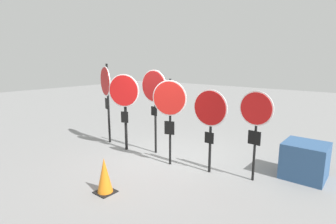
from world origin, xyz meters
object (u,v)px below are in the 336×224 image
object	(u,v)px
stop_sign_2	(154,92)
stop_sign_3	(169,104)
stop_sign_4	(210,114)
stop_sign_0	(106,87)
stop_sign_1	(124,98)
stop_sign_5	(256,116)
storage_crate	(305,160)
traffic_cone_0	(105,176)

from	to	relation	value
stop_sign_2	stop_sign_3	size ratio (longest dim) A/B	1.09
stop_sign_3	stop_sign_4	size ratio (longest dim) A/B	1.10
stop_sign_2	stop_sign_3	distance (m)	0.98
stop_sign_0	stop_sign_1	world-z (taller)	stop_sign_0
stop_sign_1	stop_sign_3	world-z (taller)	stop_sign_1
stop_sign_5	storage_crate	size ratio (longest dim) A/B	2.23
stop_sign_3	stop_sign_5	xyz separation A→B (m)	(1.96, 0.44, -0.10)
stop_sign_2	stop_sign_4	bearing A→B (deg)	-5.76
stop_sign_3	traffic_cone_0	size ratio (longest dim) A/B	3.00
stop_sign_1	storage_crate	xyz separation A→B (m)	(4.51, 1.28, -1.15)
stop_sign_1	storage_crate	world-z (taller)	stop_sign_1
traffic_cone_0	storage_crate	xyz separation A→B (m)	(2.91, 3.26, 0.05)
stop_sign_1	stop_sign_5	distance (m)	3.69
stop_sign_0	stop_sign_4	xyz separation A→B (m)	(3.68, 0.01, -0.36)
stop_sign_1	stop_sign_5	size ratio (longest dim) A/B	1.12
stop_sign_3	stop_sign_4	world-z (taller)	stop_sign_3
stop_sign_4	storage_crate	xyz separation A→B (m)	(1.79, 1.14, -1.01)
stop_sign_4	storage_crate	bearing A→B (deg)	30.62
stop_sign_1	storage_crate	distance (m)	4.82
stop_sign_2	storage_crate	bearing A→B (deg)	14.68
stop_sign_1	stop_sign_3	xyz separation A→B (m)	(1.71, -0.07, 0.02)
stop_sign_5	storage_crate	bearing A→B (deg)	51.14
stop_sign_0	stop_sign_3	size ratio (longest dim) A/B	1.15
stop_sign_4	traffic_cone_0	bearing A→B (deg)	-119.52
storage_crate	stop_sign_3	bearing A→B (deg)	-154.31
stop_sign_2	stop_sign_1	bearing A→B (deg)	-157.70
stop_sign_2	storage_crate	size ratio (longest dim) A/B	2.65
stop_sign_4	stop_sign_5	size ratio (longest dim) A/B	0.99
stop_sign_4	storage_crate	world-z (taller)	stop_sign_4
stop_sign_0	stop_sign_5	xyz separation A→B (m)	(4.64, 0.24, -0.32)
storage_crate	stop_sign_0	bearing A→B (deg)	-168.14
stop_sign_3	stop_sign_0	bearing A→B (deg)	157.22
traffic_cone_0	storage_crate	size ratio (longest dim) A/B	0.81
stop_sign_3	stop_sign_4	distance (m)	1.04
stop_sign_2	stop_sign_5	world-z (taller)	stop_sign_2
traffic_cone_0	storage_crate	world-z (taller)	storage_crate
stop_sign_0	stop_sign_3	world-z (taller)	stop_sign_0
stop_sign_5	stop_sign_1	bearing A→B (deg)	-170.51
stop_sign_4	stop_sign_5	world-z (taller)	stop_sign_5
stop_sign_1	stop_sign_4	bearing A→B (deg)	-19.79
stop_sign_0	stop_sign_2	world-z (taller)	stop_sign_0
stop_sign_2	stop_sign_3	xyz separation A→B (m)	(0.87, -0.41, -0.17)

